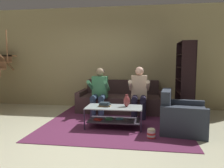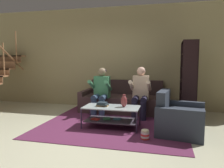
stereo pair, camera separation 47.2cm
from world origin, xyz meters
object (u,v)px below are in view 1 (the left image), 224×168
object	(u,v)px
coffee_table	(114,114)
vase	(127,101)
bookshelf	(186,87)
armchair	(182,117)
couch	(121,101)
popcorn_tub	(151,133)
person_seated_left	(99,90)
book_stack	(105,104)
person_seated_right	(139,90)

from	to	relation	value
coffee_table	vase	distance (m)	0.37
bookshelf	armchair	distance (m)	1.31
coffee_table	armchair	distance (m)	1.34
couch	popcorn_tub	size ratio (longest dim) A/B	12.28
person_seated_left	book_stack	bearing A→B (deg)	-71.53
book_stack	popcorn_tub	size ratio (longest dim) A/B	1.32
book_stack	armchair	xyz separation A→B (m)	(1.52, -0.08, -0.19)
coffee_table	popcorn_tub	size ratio (longest dim) A/B	6.11
coffee_table	armchair	size ratio (longest dim) A/B	1.13
couch	armchair	distance (m)	2.06
coffee_table	vase	bearing A→B (deg)	9.11
person_seated_right	vase	bearing A→B (deg)	-104.51
person_seated_right	bookshelf	xyz separation A→B (m)	(1.13, 0.19, 0.06)
person_seated_left	popcorn_tub	xyz separation A→B (m)	(1.24, -1.47, -0.55)
couch	person_seated_left	xyz separation A→B (m)	(-0.49, -0.56, 0.37)
couch	person_seated_left	size ratio (longest dim) A/B	1.93
book_stack	couch	bearing A→B (deg)	82.92
person_seated_right	bookshelf	distance (m)	1.14
couch	armchair	bearing A→B (deg)	-49.59
bookshelf	person_seated_left	bearing A→B (deg)	-174.92
person_seated_left	vase	distance (m)	1.17
person_seated_left	bookshelf	bearing A→B (deg)	5.08
book_stack	popcorn_tub	world-z (taller)	book_stack
vase	armchair	size ratio (longest dim) A/B	0.25
person_seated_right	popcorn_tub	bearing A→B (deg)	-80.24
person_seated_right	armchair	bearing A→B (deg)	-50.22
couch	armchair	size ratio (longest dim) A/B	2.27
armchair	popcorn_tub	bearing A→B (deg)	-142.12
popcorn_tub	vase	bearing A→B (deg)	130.03
couch	vase	size ratio (longest dim) A/B	9.02
person_seated_right	coffee_table	distance (m)	1.12
person_seated_left	armchair	xyz separation A→B (m)	(1.83, -1.01, -0.37)
person_seated_right	armchair	xyz separation A→B (m)	(0.84, -1.01, -0.38)
bookshelf	book_stack	bearing A→B (deg)	-148.32
person_seated_right	vase	world-z (taller)	person_seated_right
coffee_table	book_stack	size ratio (longest dim) A/B	4.64
coffee_table	popcorn_tub	xyz separation A→B (m)	(0.74, -0.54, -0.19)
vase	popcorn_tub	bearing A→B (deg)	-49.97
person_seated_left	book_stack	size ratio (longest dim) A/B	4.84
person_seated_right	coffee_table	world-z (taller)	person_seated_right
armchair	popcorn_tub	size ratio (longest dim) A/B	5.42
bookshelf	person_seated_right	bearing A→B (deg)	-170.66
armchair	popcorn_tub	xyz separation A→B (m)	(-0.59, -0.46, -0.19)
person_seated_right	bookshelf	world-z (taller)	bookshelf
couch	vase	xyz separation A→B (m)	(0.26, -1.45, 0.28)
coffee_table	person_seated_right	bearing A→B (deg)	62.30
vase	bookshelf	world-z (taller)	bookshelf
coffee_table	popcorn_tub	bearing A→B (deg)	-35.71
couch	vase	bearing A→B (deg)	-79.77
bookshelf	armchair	size ratio (longest dim) A/B	1.80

